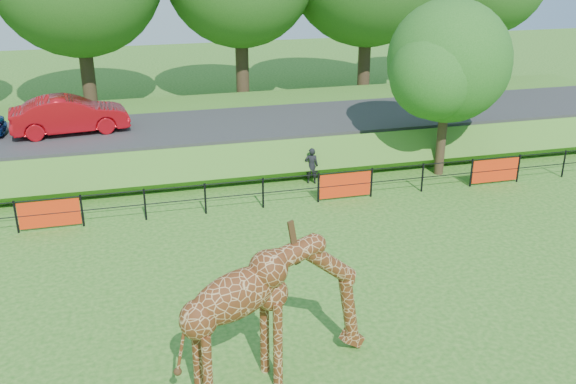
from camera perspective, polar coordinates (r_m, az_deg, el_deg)
The scene contains 8 objects.
ground at distance 15.58m, azimuth 4.38°, elevation -12.74°, with size 90.00×90.00×0.00m, color #246318.
giraffe at distance 13.46m, azimuth -1.02°, elevation -10.66°, with size 4.46×0.82×3.19m, color #592B12, non-canonical shape.
perimeter_fence at distance 22.14m, azimuth -2.23°, elevation -0.09°, with size 28.07×0.10×1.10m, color black, non-canonical shape.
embankment at distance 29.08m, azimuth -5.47°, elevation 5.46°, with size 40.00×9.00×1.30m, color #246318.
road at distance 27.46m, azimuth -5.00°, elevation 6.03°, with size 40.00×5.00×0.12m, color #28282A.
car_red at distance 27.15m, azimuth -18.84°, elevation 6.51°, with size 1.58×4.53×1.49m, color red.
visitor at distance 24.31m, azimuth 2.11°, elevation 2.35°, with size 0.51×0.34×1.41m, color black.
tree_east at distance 25.18m, azimuth 14.22°, elevation 10.84°, with size 5.40×4.71×6.76m.
Camera 1 is at (-4.35, -12.06, 8.85)m, focal length 40.00 mm.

